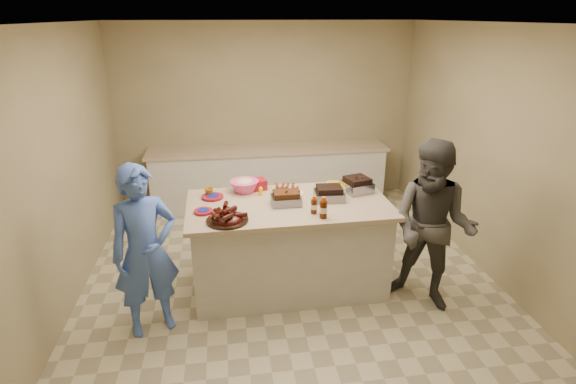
{
  "coord_description": "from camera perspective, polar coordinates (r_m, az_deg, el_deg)",
  "views": [
    {
      "loc": [
        -0.65,
        -4.3,
        2.77
      ],
      "look_at": [
        -0.03,
        -0.07,
        1.08
      ],
      "focal_mm": 28.0,
      "sensor_mm": 36.0,
      "label": 1
    }
  ],
  "objects": [
    {
      "name": "bbq_bottle_a",
      "position": [
        4.27,
        4.48,
        -3.29
      ],
      "size": [
        0.07,
        0.07,
        0.21
      ],
      "primitive_type": "cylinder",
      "rotation": [
        0.0,
        0.0,
        0.02
      ],
      "color": "#3A1503",
      "rests_on": "island"
    },
    {
      "name": "plate_stack_small",
      "position": [
        4.44,
        -10.68,
        -2.59
      ],
      "size": [
        0.19,
        0.19,
        0.03
      ],
      "primitive_type": "cylinder",
      "rotation": [
        0.0,
        0.0,
        0.02
      ],
      "color": "maroon",
      "rests_on": "island"
    },
    {
      "name": "sauce_bowl",
      "position": [
        4.85,
        -0.64,
        -0.09
      ],
      "size": [
        0.14,
        0.05,
        0.14
      ],
      "primitive_type": "imported",
      "rotation": [
        0.0,
        0.0,
        0.02
      ],
      "color": "silver",
      "rests_on": "island"
    },
    {
      "name": "guest_blue",
      "position": [
        4.64,
        -16.51,
        -16.07
      ],
      "size": [
        1.13,
        1.73,
        0.39
      ],
      "primitive_type": "imported",
      "rotation": [
        0.0,
        0.0,
        0.37
      ],
      "color": "#476CD0",
      "rests_on": "ground"
    },
    {
      "name": "pulled_pork_tray",
      "position": [
        4.55,
        -0.26,
        -1.57
      ],
      "size": [
        0.3,
        0.23,
        0.09
      ],
      "primitive_type": "cube",
      "rotation": [
        0.0,
        0.0,
        0.01
      ],
      "color": "#47230F",
      "rests_on": "island"
    },
    {
      "name": "plate_stack_large",
      "position": [
        4.77,
        -9.55,
        -0.77
      ],
      "size": [
        0.23,
        0.23,
        0.03
      ],
      "primitive_type": "cylinder",
      "rotation": [
        0.0,
        0.0,
        0.02
      ],
      "color": "maroon",
      "rests_on": "island"
    },
    {
      "name": "mac_cheese_dish",
      "position": [
        4.97,
        6.78,
        0.29
      ],
      "size": [
        0.33,
        0.26,
        0.08
      ],
      "primitive_type": "cube",
      "rotation": [
        0.0,
        0.0,
        -0.13
      ],
      "color": "gold",
      "rests_on": "island"
    },
    {
      "name": "bbq_bottle_b",
      "position": [
        4.36,
        3.3,
        -2.71
      ],
      "size": [
        0.06,
        0.06,
        0.18
      ],
      "primitive_type": "cylinder",
      "rotation": [
        0.0,
        0.0,
        0.02
      ],
      "color": "#3A1503",
      "rests_on": "island"
    },
    {
      "name": "island",
      "position": [
        5.05,
        0.08,
        -11.66
      ],
      "size": [
        2.08,
        1.12,
        0.98
      ],
      "primitive_type": null,
      "rotation": [
        0.0,
        0.0,
        0.02
      ],
      "color": "beige",
      "rests_on": "ground"
    },
    {
      "name": "rib_platter",
      "position": [
        4.22,
        -7.7,
        -3.7
      ],
      "size": [
        0.46,
        0.46,
        0.16
      ],
      "primitive_type": null,
      "rotation": [
        0.0,
        0.0,
        0.19
      ],
      "color": "#3C0B06",
      "rests_on": "island"
    },
    {
      "name": "mustard_bottle",
      "position": [
        4.79,
        -3.46,
        -0.4
      ],
      "size": [
        0.04,
        0.04,
        0.11
      ],
      "primitive_type": "cylinder",
      "rotation": [
        0.0,
        0.0,
        0.02
      ],
      "color": "#FFCA00",
      "rests_on": "island"
    },
    {
      "name": "room",
      "position": [
        5.15,
        0.24,
        -10.89
      ],
      "size": [
        4.5,
        5.0,
        2.7
      ],
      "primitive_type": null,
      "color": "#9B8D65",
      "rests_on": "ground"
    },
    {
      "name": "guest_gray",
      "position": [
        4.98,
        16.71,
        -13.2
      ],
      "size": [
        1.74,
        1.85,
        0.65
      ],
      "primitive_type": "imported",
      "rotation": [
        0.0,
        0.0,
        -0.7
      ],
      "color": "#45433E",
      "rests_on": "ground"
    },
    {
      "name": "roasting_pan",
      "position": [
        4.94,
        8.71,
        0.07
      ],
      "size": [
        0.34,
        0.34,
        0.11
      ],
      "primitive_type": "cube",
      "rotation": [
        0.0,
        0.0,
        0.28
      ],
      "color": "gray",
      "rests_on": "island"
    },
    {
      "name": "sausage_plate",
      "position": [
        4.81,
        -0.01,
        -0.27
      ],
      "size": [
        0.36,
        0.36,
        0.06
      ],
      "primitive_type": "cylinder",
      "rotation": [
        0.0,
        0.0,
        -0.09
      ],
      "color": "silver",
      "rests_on": "island"
    },
    {
      "name": "back_counter",
      "position": [
        6.93,
        -2.44,
        2.03
      ],
      "size": [
        3.6,
        0.64,
        0.9
      ],
      "primitive_type": null,
      "color": "beige",
      "rests_on": "ground"
    },
    {
      "name": "basket_stack",
      "position": [
        4.96,
        -4.14,
        0.35
      ],
      "size": [
        0.25,
        0.21,
        0.11
      ],
      "primitive_type": "cube",
      "rotation": [
        0.0,
        0.0,
        0.24
      ],
      "color": "maroon",
      "rests_on": "island"
    },
    {
      "name": "plastic_cup",
      "position": [
        4.83,
        -9.97,
        -0.52
      ],
      "size": [
        0.1,
        0.09,
        0.09
      ],
      "primitive_type": "imported",
      "rotation": [
        0.0,
        0.0,
        0.02
      ],
      "color": "#AE6F0A",
      "rests_on": "island"
    },
    {
      "name": "brisket_tray",
      "position": [
        4.69,
        5.22,
        -0.96
      ],
      "size": [
        0.31,
        0.26,
        0.09
      ],
      "primitive_type": "cube",
      "rotation": [
        0.0,
        0.0,
        -0.05
      ],
      "color": "black",
      "rests_on": "island"
    },
    {
      "name": "coleslaw_bowl",
      "position": [
        4.9,
        -5.51,
        0.04
      ],
      "size": [
        0.31,
        0.31,
        0.21
      ],
      "primitive_type": null,
      "rotation": [
        0.0,
        0.0,
        0.02
      ],
      "color": "#E1458C",
      "rests_on": "island"
    }
  ]
}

